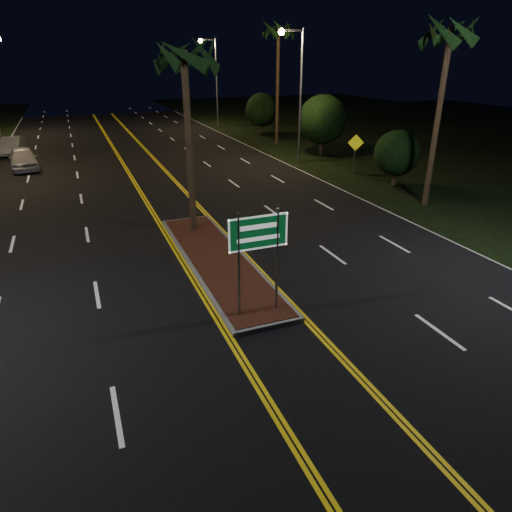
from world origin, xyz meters
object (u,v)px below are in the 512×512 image
palm_median (184,56)px  shrub_near (397,153)px  streetlight_right_far (213,73)px  car_far (12,144)px  shrub_far (262,110)px  streetlight_right_mid (296,82)px  highway_sign (258,242)px  warning_sign (355,148)px  median_island (217,260)px  shrub_mid (323,120)px  palm_right_near (451,34)px  car_near (23,157)px  palm_right_far (279,32)px

palm_median → shrub_near: 14.93m
streetlight_right_far → car_far: size_ratio=1.90×
shrub_far → palm_median: bearing=-118.4°
streetlight_right_mid → car_far: bearing=149.9°
highway_sign → streetlight_right_far: streetlight_right_far is taller
car_far → warning_sign: warning_sign is taller
median_island → shrub_mid: size_ratio=2.22×
streetlight_right_far → shrub_far: streetlight_right_far is taller
median_island → palm_right_near: palm_right_near is taller
streetlight_right_mid → shrub_far: (3.19, 14.00, -3.32)m
car_near → streetlight_right_far: bearing=32.4°
streetlight_right_far → palm_median: streetlight_right_far is taller
palm_median → car_near: (-7.83, 16.65, -6.41)m
car_far → shrub_near: bearing=-36.4°
shrub_mid → car_near: 22.14m
highway_sign → shrub_far: 35.96m
median_island → streetlight_right_far: 37.00m
shrub_far → shrub_near: bearing=-90.8°
median_island → shrub_mid: bearing=50.5°
palm_right_near → palm_right_far: bearing=89.1°
shrub_mid → streetlight_right_mid: bearing=-149.4°
streetlight_right_far → shrub_near: (2.89, -28.00, -3.71)m
highway_sign → palm_median: size_ratio=0.39×
shrub_mid → shrub_far: 12.01m
streetlight_right_far → palm_right_far: bearing=-79.7°
streetlight_right_mid → shrub_mid: streetlight_right_mid is taller
shrub_near → shrub_far: 22.01m
shrub_near → streetlight_right_far: bearing=95.9°
highway_sign → streetlight_right_mid: 22.18m
streetlight_right_mid → shrub_near: (2.89, -8.00, -3.71)m
car_near → streetlight_right_mid: bearing=-22.0°
palm_right_far → shrub_near: size_ratio=3.12×
shrub_far → car_far: size_ratio=0.84×
car_near → car_far: 6.37m
shrub_mid → warning_sign: shrub_mid is taller
warning_sign → streetlight_right_mid: bearing=140.2°
car_near → shrub_mid: bearing=-14.6°
median_island → palm_right_near: 15.21m
streetlight_right_far → palm_median: bearing=-108.6°
streetlight_right_far → palm_median: (-10.61, -31.50, 1.62)m
palm_right_far → car_far: 23.63m
shrub_mid → car_near: bearing=171.8°
shrub_far → warning_sign: size_ratio=1.55×
streetlight_right_mid → streetlight_right_far: same height
shrub_near → shrub_far: shrub_far is taller
streetlight_right_mid → car_near: (-18.45, 5.15, -4.79)m
highway_sign → streetlight_right_far: size_ratio=0.36×
median_island → car_near: bearing=111.2°
palm_median → warning_sign: 15.87m
median_island → car_near: 21.63m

